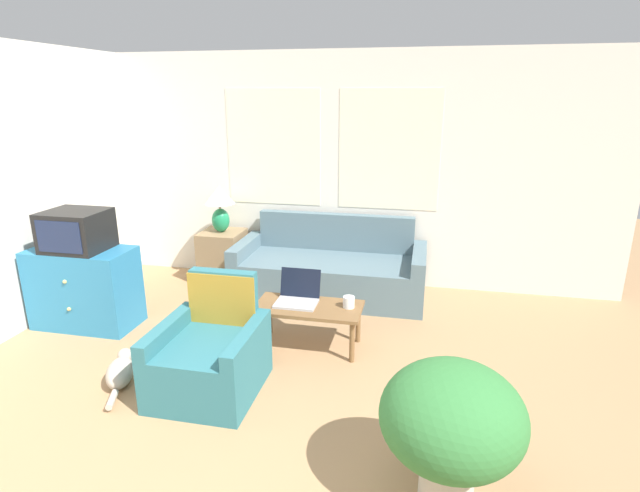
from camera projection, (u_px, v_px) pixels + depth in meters
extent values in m
cube|color=white|center=(337.00, 171.00, 5.65)|extent=(6.26, 0.05, 2.60)
cube|color=white|center=(273.00, 148.00, 5.70)|extent=(1.10, 0.01, 1.30)
cube|color=white|center=(389.00, 150.00, 5.43)|extent=(1.10, 0.01, 1.30)
cube|color=slate|center=(329.00, 277.00, 5.47)|extent=(1.77, 0.88, 0.42)
cube|color=slate|center=(336.00, 249.00, 5.76)|extent=(1.77, 0.12, 0.84)
cube|color=slate|center=(246.00, 265.00, 5.64)|extent=(0.14, 0.88, 0.57)
cube|color=slate|center=(418.00, 278.00, 5.25)|extent=(0.14, 0.88, 0.57)
cube|color=#2D6B75|center=(209.00, 366.00, 3.69)|extent=(0.53, 0.79, 0.41)
cube|color=#2D6B75|center=(225.00, 320.00, 3.95)|extent=(0.53, 0.10, 0.84)
cube|color=#2D6B75|center=(170.00, 355.00, 3.74)|extent=(0.10, 0.79, 0.53)
cube|color=#2D6B75|center=(249.00, 364.00, 3.61)|extent=(0.10, 0.79, 0.53)
cube|color=#A87F28|center=(222.00, 312.00, 3.87)|extent=(0.55, 0.01, 0.60)
cube|color=teal|center=(85.00, 288.00, 4.73)|extent=(0.95, 0.48, 0.76)
sphere|color=tan|center=(65.00, 282.00, 4.45)|extent=(0.04, 0.04, 0.04)
sphere|color=tan|center=(69.00, 309.00, 4.53)|extent=(0.04, 0.04, 0.04)
cube|color=black|center=(76.00, 230.00, 4.56)|extent=(0.53, 0.46, 0.37)
cube|color=#192342|center=(58.00, 237.00, 4.34)|extent=(0.44, 0.01, 0.29)
cube|color=#937551|center=(223.00, 256.00, 5.88)|extent=(0.47, 0.47, 0.61)
ellipsoid|color=#1E8451|center=(221.00, 220.00, 5.75)|extent=(0.20, 0.20, 0.27)
cylinder|color=tan|center=(220.00, 206.00, 5.70)|extent=(0.02, 0.02, 0.06)
cone|color=white|center=(219.00, 195.00, 5.66)|extent=(0.35, 0.35, 0.20)
cube|color=brown|center=(308.00, 307.00, 4.30)|extent=(0.93, 0.46, 0.03)
cylinder|color=brown|center=(257.00, 333.00, 4.28)|extent=(0.04, 0.04, 0.36)
cylinder|color=brown|center=(352.00, 342.00, 4.11)|extent=(0.04, 0.04, 0.36)
cylinder|color=brown|center=(270.00, 315.00, 4.61)|extent=(0.04, 0.04, 0.36)
cylinder|color=brown|center=(358.00, 323.00, 4.45)|extent=(0.04, 0.04, 0.36)
cube|color=#B7B7BC|center=(296.00, 303.00, 4.32)|extent=(0.36, 0.26, 0.02)
cube|color=black|center=(300.00, 283.00, 4.44)|extent=(0.36, 0.08, 0.25)
cylinder|color=white|center=(349.00, 302.00, 4.26)|extent=(0.10, 0.10, 0.10)
cylinder|color=#BCB2A3|center=(446.00, 481.00, 2.71)|extent=(0.30, 0.30, 0.24)
ellipsoid|color=#337538|center=(452.00, 417.00, 2.59)|extent=(0.76, 0.76, 0.57)
ellipsoid|color=#B7AD9E|center=(120.00, 373.00, 3.81)|extent=(0.31, 0.41, 0.19)
sphere|color=#B7AD9E|center=(125.00, 356.00, 3.99)|extent=(0.12, 0.12, 0.12)
cylinder|color=#B7AD9E|center=(112.00, 399.00, 3.56)|extent=(0.12, 0.20, 0.05)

